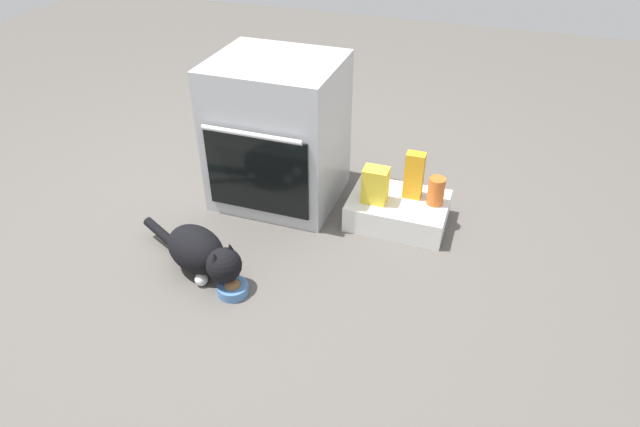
# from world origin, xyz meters

# --- Properties ---
(ground) EXTENTS (8.00, 8.00, 0.00)m
(ground) POSITION_xyz_m (0.00, 0.00, 0.00)
(ground) COLOR #56514C
(oven) EXTENTS (0.61, 0.59, 0.74)m
(oven) POSITION_xyz_m (-0.01, 0.45, 0.37)
(oven) COLOR #B7BABF
(oven) RESTS_ON ground
(pantry_cabinet) EXTENTS (0.48, 0.34, 0.13)m
(pantry_cabinet) POSITION_xyz_m (0.64, 0.41, 0.07)
(pantry_cabinet) COLOR white
(pantry_cabinet) RESTS_ON ground
(food_bowl) EXTENTS (0.13, 0.13, 0.07)m
(food_bowl) POSITION_xyz_m (0.10, -0.33, 0.03)
(food_bowl) COLOR #4C7AB7
(food_bowl) RESTS_ON ground
(cat) EXTENTS (0.61, 0.32, 0.22)m
(cat) POSITION_xyz_m (-0.09, -0.26, 0.12)
(cat) COLOR black
(cat) RESTS_ON ground
(snack_bag) EXTENTS (0.12, 0.09, 0.18)m
(snack_bag) POSITION_xyz_m (0.53, 0.35, 0.22)
(snack_bag) COLOR yellow
(snack_bag) RESTS_ON pantry_cabinet
(sauce_jar) EXTENTS (0.08, 0.08, 0.14)m
(sauce_jar) POSITION_xyz_m (0.81, 0.43, 0.20)
(sauce_jar) COLOR #D16023
(sauce_jar) RESTS_ON pantry_cabinet
(juice_carton) EXTENTS (0.09, 0.06, 0.24)m
(juice_carton) POSITION_xyz_m (0.70, 0.45, 0.25)
(juice_carton) COLOR orange
(juice_carton) RESTS_ON pantry_cabinet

